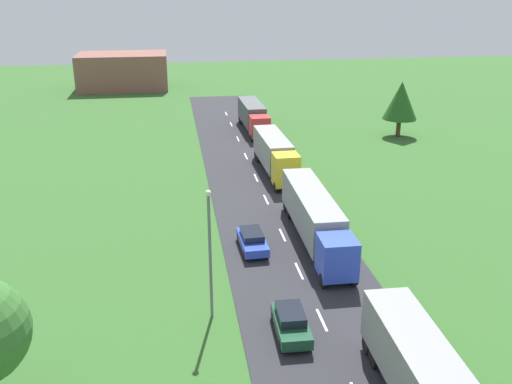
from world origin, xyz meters
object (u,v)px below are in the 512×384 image
at_px(car_fourth, 252,240).
at_px(car_third, 291,322).
at_px(lamppost_second, 210,249).
at_px(truck_second, 315,216).
at_px(tree_maple, 401,101).
at_px(truck_fourth, 253,116).
at_px(truck_third, 275,153).
at_px(distant_building, 123,71).

bearing_deg(car_fourth, car_third, -86.93).
bearing_deg(lamppost_second, truck_second, 46.72).
distance_m(car_fourth, tree_maple, 38.65).
bearing_deg(tree_maple, truck_fourth, 163.01).
xyz_separation_m(truck_third, truck_fourth, (0.35, 18.15, -0.09)).
relative_size(car_fourth, tree_maple, 0.61).
bearing_deg(lamppost_second, car_third, -31.09).
bearing_deg(tree_maple, distant_building, 132.64).
bearing_deg(distant_building, car_third, -79.88).
bearing_deg(car_fourth, lamppost_second, -113.60).
height_order(truck_fourth, car_fourth, truck_fourth).
bearing_deg(truck_fourth, car_third, -95.77).
height_order(car_fourth, tree_maple, tree_maple).
bearing_deg(lamppost_second, truck_fourth, 78.42).
distance_m(truck_fourth, car_third, 47.29).
distance_m(truck_second, car_third, 12.77).
relative_size(lamppost_second, distant_building, 0.51).
height_order(tree_maple, distant_building, tree_maple).
bearing_deg(truck_fourth, distant_building, 118.72).
bearing_deg(truck_fourth, tree_maple, -16.99).
height_order(car_third, lamppost_second, lamppost_second).
distance_m(truck_fourth, distant_building, 40.61).
height_order(truck_second, truck_third, truck_third).
bearing_deg(truck_third, distant_building, 109.61).
height_order(truck_third, tree_maple, tree_maple).
bearing_deg(truck_second, truck_third, 90.01).
relative_size(truck_second, distant_building, 0.91).
xyz_separation_m(car_fourth, distant_building, (-14.15, 71.43, 2.43)).
bearing_deg(lamppost_second, car_fourth, 66.40).
height_order(truck_second, car_fourth, truck_second).
relative_size(car_fourth, lamppost_second, 0.53).
bearing_deg(car_third, car_fourth, 93.07).
xyz_separation_m(truck_second, car_fourth, (-5.00, -0.71, -1.34)).
bearing_deg(distant_building, truck_third, -70.39).
bearing_deg(truck_fourth, car_fourth, -98.50).
xyz_separation_m(truck_second, truck_third, (-0.00, 16.97, 0.05)).
xyz_separation_m(truck_second, lamppost_second, (-8.75, -9.29, 2.44)).
height_order(car_third, tree_maple, tree_maple).
bearing_deg(distant_building, car_fourth, -78.79).
distance_m(car_third, lamppost_second, 6.32).
distance_m(truck_third, tree_maple, 22.74).
distance_m(car_fourth, lamppost_second, 10.11).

